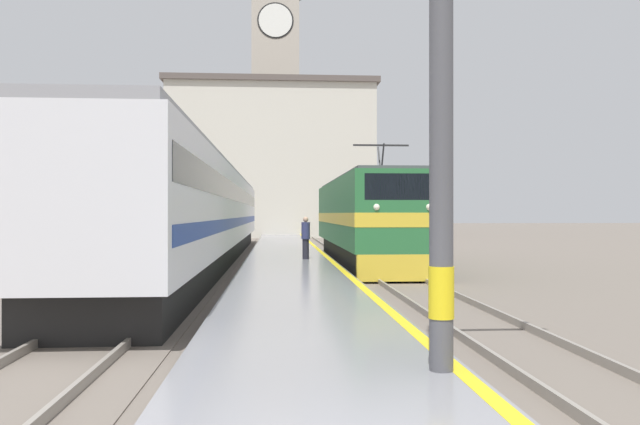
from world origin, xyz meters
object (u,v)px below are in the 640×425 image
passenger_train (207,213)px  person_on_platform (306,237)px  clock_tower (275,84)px  locomotive_train (366,219)px  catenary_mast (446,15)px

passenger_train → person_on_platform: size_ratio=21.74×
passenger_train → clock_tower: size_ratio=1.22×
locomotive_train → person_on_platform: (-2.62, -1.61, -0.67)m
locomotive_train → passenger_train: bearing=169.2°
passenger_train → person_on_platform: (4.21, -2.92, -0.96)m
locomotive_train → catenary_mast: 19.45m
locomotive_train → catenary_mast: size_ratio=1.90×
passenger_train → person_on_platform: passenger_train is taller
passenger_train → person_on_platform: 5.21m
locomotive_train → passenger_train: size_ratio=0.43×
locomotive_train → person_on_platform: bearing=-148.5°
person_on_platform → clock_tower: size_ratio=0.06×
catenary_mast → person_on_platform: catenary_mast is taller
passenger_train → clock_tower: (2.95, 39.51, 13.86)m
locomotive_train → clock_tower: (-3.88, 40.82, 14.14)m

